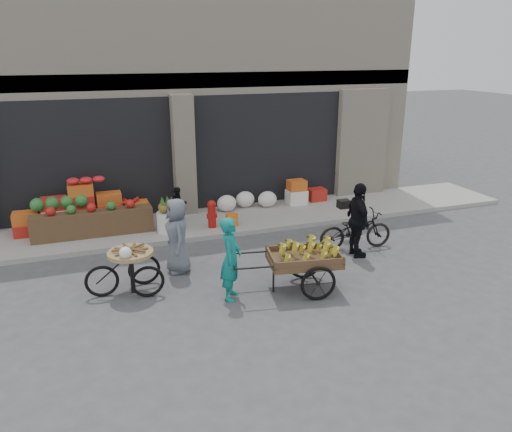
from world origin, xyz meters
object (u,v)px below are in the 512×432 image
object	(u,v)px
banana_cart	(302,257)
cyclist	(358,220)
orange_bucket	(232,220)
vendor_grey	(177,236)
tricycle_cart	(131,265)
bicycle	(355,230)
vendor_woman	(231,259)
fire_hydrant	(212,213)
seated_person	(179,205)
pineapple_bin	(168,222)

from	to	relation	value
banana_cart	cyclist	xyz separation A→B (m)	(1.84, 1.09, 0.15)
orange_bucket	banana_cart	size ratio (longest dim) A/B	0.14
cyclist	vendor_grey	bearing A→B (deg)	88.67
orange_bucket	tricycle_cart	xyz separation A→B (m)	(-2.77, -2.66, 0.30)
cyclist	bicycle	bearing A→B (deg)	-20.03
banana_cart	vendor_woman	bearing A→B (deg)	-175.84
tricycle_cart	vendor_grey	distance (m)	1.22
tricycle_cart	cyclist	size ratio (longest dim) A/B	0.86
fire_hydrant	tricycle_cart	distance (m)	3.54
vendor_grey	orange_bucket	bearing A→B (deg)	137.31
vendor_woman	vendor_grey	size ratio (longest dim) A/B	1.00
seated_person	tricycle_cart	size ratio (longest dim) A/B	0.65
vendor_woman	tricycle_cart	bearing A→B (deg)	90.30
banana_cart	tricycle_cart	size ratio (longest dim) A/B	1.66
fire_hydrant	vendor_woman	size ratio (longest dim) A/B	0.45
fire_hydrant	orange_bucket	xyz separation A→B (m)	(0.50, -0.05, -0.23)
banana_cart	cyclist	distance (m)	2.14
orange_bucket	pineapple_bin	bearing A→B (deg)	176.42
fire_hydrant	vendor_grey	world-z (taller)	vendor_grey
bicycle	cyclist	distance (m)	0.59
fire_hydrant	vendor_grey	xyz separation A→B (m)	(-1.26, -2.06, 0.28)
seated_person	bicycle	distance (m)	4.51
vendor_woman	tricycle_cart	size ratio (longest dim) A/B	1.10
cyclist	fire_hydrant	bearing A→B (deg)	51.70
pineapple_bin	tricycle_cart	world-z (taller)	tricycle_cart
pineapple_bin	banana_cart	xyz separation A→B (m)	(1.86, -3.72, 0.31)
orange_bucket	vendor_woman	world-z (taller)	vendor_woman
vendor_grey	bicycle	world-z (taller)	vendor_grey
fire_hydrant	tricycle_cart	size ratio (longest dim) A/B	0.50
orange_bucket	vendor_grey	xyz separation A→B (m)	(-1.76, -2.01, 0.51)
vendor_grey	seated_person	bearing A→B (deg)	166.88
pineapple_bin	bicycle	xyz separation A→B (m)	(3.90, -2.24, 0.08)
pineapple_bin	vendor_grey	size ratio (longest dim) A/B	0.33
seated_person	vendor_woman	bearing A→B (deg)	-98.35
vendor_woman	bicycle	bearing A→B (deg)	-41.59
vendor_woman	tricycle_cart	distance (m)	1.90
seated_person	tricycle_cart	world-z (taller)	seated_person
banana_cart	bicycle	bearing A→B (deg)	45.72
tricycle_cart	vendor_grey	size ratio (longest dim) A/B	0.91
orange_bucket	seated_person	size ratio (longest dim) A/B	0.34
fire_hydrant	seated_person	distance (m)	0.96
fire_hydrant	orange_bucket	size ratio (longest dim) A/B	2.22
vendor_woman	bicycle	world-z (taller)	vendor_woman
tricycle_cart	cyclist	bearing A→B (deg)	2.70
orange_bucket	cyclist	distance (m)	3.35
bicycle	pineapple_bin	bearing A→B (deg)	66.70
pineapple_bin	fire_hydrant	distance (m)	1.11
fire_hydrant	vendor_grey	size ratio (longest dim) A/B	0.45
seated_person	tricycle_cart	bearing A→B (deg)	-125.03
orange_bucket	vendor_woman	distance (m)	3.69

